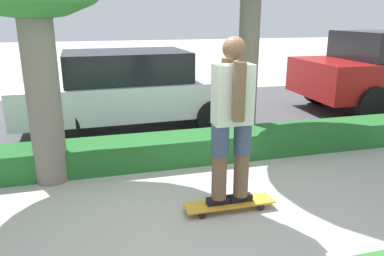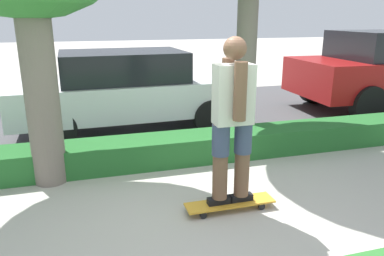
{
  "view_description": "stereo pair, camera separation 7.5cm",
  "coord_description": "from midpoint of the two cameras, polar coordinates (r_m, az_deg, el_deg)",
  "views": [
    {
      "loc": [
        -0.9,
        -3.35,
        2.02
      ],
      "look_at": [
        0.18,
        0.6,
        0.79
      ],
      "focal_mm": 35.0,
      "sensor_mm": 36.0,
      "label": 1
    },
    {
      "loc": [
        -0.97,
        -3.32,
        2.02
      ],
      "look_at": [
        0.18,
        0.6,
        0.79
      ],
      "focal_mm": 35.0,
      "sensor_mm": 36.0,
      "label": 2
    }
  ],
  "objects": [
    {
      "name": "street_asphalt",
      "position": [
        7.86,
        -7.93,
        1.65
      ],
      "size": [
        18.4,
        5.0,
        0.01
      ],
      "color": "#474749",
      "rests_on": "ground_plane"
    },
    {
      "name": "ground_plane",
      "position": [
        4.01,
        0.34,
        -13.56
      ],
      "size": [
        60.0,
        60.0,
        0.0
      ],
      "primitive_type": "plane",
      "color": "#ADA89E"
    },
    {
      "name": "skater_person",
      "position": [
        3.79,
        6.68,
        1.38
      ],
      "size": [
        0.51,
        0.45,
        1.75
      ],
      "color": "black",
      "rests_on": "skateboard"
    },
    {
      "name": "parked_car_middle",
      "position": [
        6.98,
        -8.83,
        5.95
      ],
      "size": [
        4.18,
        1.85,
        1.42
      ],
      "rotation": [
        0.0,
        0.0,
        0.03
      ],
      "color": "silver",
      "rests_on": "ground_plane"
    },
    {
      "name": "skateboard",
      "position": [
        4.14,
        6.23,
        -11.39
      ],
      "size": [
        0.98,
        0.24,
        0.09
      ],
      "color": "gold",
      "rests_on": "ground_plane"
    },
    {
      "name": "hedge_row",
      "position": [
        5.35,
        -4.28,
        -3.38
      ],
      "size": [
        18.4,
        0.6,
        0.38
      ],
      "color": "#236028",
      "rests_on": "ground_plane"
    }
  ]
}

